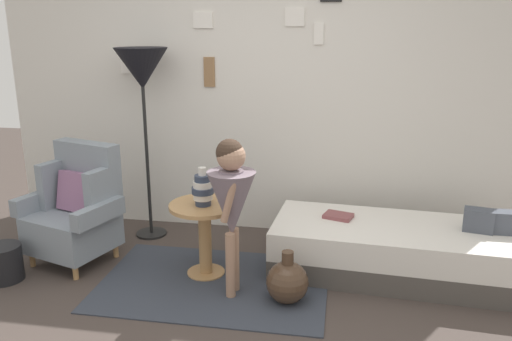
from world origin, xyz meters
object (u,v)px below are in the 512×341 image
armchair (77,209)px  person_child (232,197)px  vase_striped (203,189)px  demijohn_near (287,282)px  side_table (205,225)px  magazine_basket (4,263)px  book_on_daybed (338,216)px  daybed (396,250)px  floor_lamp (142,74)px

armchair → person_child: (1.38, -0.37, 0.31)m
vase_striped → demijohn_near: (0.68, -0.29, -0.55)m
vase_striped → demijohn_near: 0.92m
side_table → demijohn_near: bearing=-24.9°
armchair → demijohn_near: bearing=-13.0°
armchair → magazine_basket: size_ratio=3.46×
book_on_daybed → vase_striped: bearing=-158.9°
daybed → person_child: bearing=-156.1°
side_table → book_on_daybed: bearing=19.9°
daybed → vase_striped: (-1.47, -0.28, 0.51)m
floor_lamp → demijohn_near: floor_lamp is taller
book_on_daybed → demijohn_near: size_ratio=0.57×
daybed → floor_lamp: size_ratio=1.14×
book_on_daybed → demijohn_near: 0.80m
side_table → demijohn_near: 0.79m
magazine_basket → armchair: bearing=48.9°
person_child → book_on_daybed: bearing=40.9°
floor_lamp → side_table: bearing=-43.9°
armchair → person_child: bearing=-14.9°
floor_lamp → book_on_daybed: 2.06m
side_table → magazine_basket: side_table is taller
armchair → floor_lamp: bearing=55.9°
book_on_daybed → floor_lamp: bearing=169.6°
magazine_basket → side_table: bearing=13.2°
person_child → book_on_daybed: person_child is taller
side_table → person_child: 0.51m
side_table → vase_striped: bearing=-90.1°
armchair → side_table: (1.11, -0.10, -0.03)m
side_table → book_on_daybed: side_table is taller
vase_striped → book_on_daybed: vase_striped is taller
daybed → vase_striped: vase_striped is taller
side_table → magazine_basket: (-1.50, -0.35, -0.27)m
armchair → daybed: armchair is taller
daybed → book_on_daybed: (-0.46, 0.11, 0.22)m
floor_lamp → book_on_daybed: floor_lamp is taller
vase_striped → floor_lamp: size_ratio=0.17×
demijohn_near → person_child: bearing=173.7°
side_table → book_on_daybed: size_ratio=2.66×
daybed → book_on_daybed: 0.52m
book_on_daybed → demijohn_near: (-0.33, -0.68, -0.26)m
side_table → demijohn_near: (0.68, -0.31, -0.26)m
demijohn_near → armchair: bearing=167.0°
floor_lamp → demijohn_near: size_ratio=4.42×
floor_lamp → armchair: bearing=-124.1°
vase_striped → floor_lamp: floor_lamp is taller
armchair → side_table: 1.11m
daybed → floor_lamp: bearing=168.9°
daybed → floor_lamp: 2.57m
armchair → demijohn_near: (1.79, -0.41, -0.28)m
person_child → magazine_basket: person_child is taller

